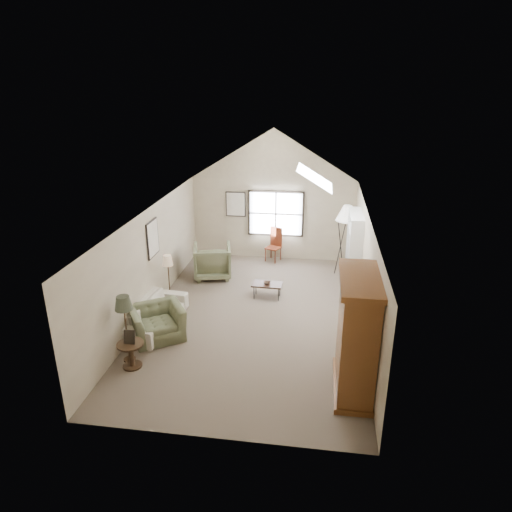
# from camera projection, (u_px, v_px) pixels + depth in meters

# --- Properties ---
(room_shell) EXTENTS (5.01, 8.01, 4.00)m
(room_shell) POSITION_uv_depth(u_px,v_px,m) (253.00, 183.00, 9.70)
(room_shell) COLOR brown
(room_shell) RESTS_ON ground
(window) EXTENTS (1.72, 0.08, 1.42)m
(window) POSITION_uv_depth(u_px,v_px,m) (276.00, 214.00, 13.98)
(window) COLOR black
(window) RESTS_ON room_shell
(skylight) EXTENTS (0.80, 1.20, 0.52)m
(skylight) POSITION_uv_depth(u_px,v_px,m) (316.00, 176.00, 10.36)
(skylight) COLOR white
(skylight) RESTS_ON room_shell
(wall_art) EXTENTS (1.97, 3.71, 0.88)m
(wall_art) POSITION_uv_depth(u_px,v_px,m) (195.00, 221.00, 12.28)
(wall_art) COLOR black
(wall_art) RESTS_ON room_shell
(armoire) EXTENTS (0.60, 1.50, 2.20)m
(armoire) POSITION_uv_depth(u_px,v_px,m) (357.00, 335.00, 7.95)
(armoire) COLOR brown
(armoire) RESTS_ON ground
(tv_alcove) EXTENTS (0.32, 1.30, 2.10)m
(tv_alcove) POSITION_uv_depth(u_px,v_px,m) (354.00, 253.00, 11.60)
(tv_alcove) COLOR white
(tv_alcove) RESTS_ON ground
(media_console) EXTENTS (0.34, 1.18, 0.60)m
(media_console) POSITION_uv_depth(u_px,v_px,m) (350.00, 284.00, 11.91)
(media_console) COLOR #382316
(media_console) RESTS_ON ground
(tv_panel) EXTENTS (0.05, 0.90, 0.55)m
(tv_panel) POSITION_uv_depth(u_px,v_px,m) (352.00, 262.00, 11.69)
(tv_panel) COLOR black
(tv_panel) RESTS_ON media_console
(sofa) EXTENTS (1.00, 2.14, 0.61)m
(sofa) POSITION_uv_depth(u_px,v_px,m) (155.00, 314.00, 10.35)
(sofa) COLOR beige
(sofa) RESTS_ON ground
(armchair_near) EXTENTS (1.44, 1.40, 0.71)m
(armchair_near) POSITION_uv_depth(u_px,v_px,m) (157.00, 322.00, 9.87)
(armchair_near) COLOR #595E42
(armchair_near) RESTS_ON ground
(armchair_far) EXTENTS (1.23, 1.26, 0.95)m
(armchair_far) POSITION_uv_depth(u_px,v_px,m) (212.00, 261.00, 12.93)
(armchair_far) COLOR #6B704E
(armchair_far) RESTS_ON ground
(coffee_table) EXTENTS (0.79, 0.46, 0.39)m
(coffee_table) POSITION_uv_depth(u_px,v_px,m) (267.00, 291.00, 11.75)
(coffee_table) COLOR #362416
(coffee_table) RESTS_ON ground
(bowl) EXTENTS (0.19, 0.19, 0.05)m
(bowl) POSITION_uv_depth(u_px,v_px,m) (267.00, 283.00, 11.67)
(bowl) COLOR #321C14
(bowl) RESTS_ON coffee_table
(side_table) EXTENTS (0.57, 0.57, 0.52)m
(side_table) POSITION_uv_depth(u_px,v_px,m) (131.00, 355.00, 8.87)
(side_table) COLOR #352216
(side_table) RESTS_ON ground
(side_chair) EXTENTS (0.54, 0.54, 1.04)m
(side_chair) POSITION_uv_depth(u_px,v_px,m) (273.00, 245.00, 14.07)
(side_chair) COLOR brown
(side_chair) RESTS_ON ground
(tripod_lamp) EXTENTS (0.81, 0.81, 2.12)m
(tripod_lamp) POSITION_uv_depth(u_px,v_px,m) (345.00, 241.00, 12.76)
(tripod_lamp) COLOR white
(tripod_lamp) RESTS_ON ground
(dark_lamp) EXTENTS (0.38, 0.38, 1.45)m
(dark_lamp) POSITION_uv_depth(u_px,v_px,m) (126.00, 328.00, 8.91)
(dark_lamp) COLOR #292C1F
(dark_lamp) RESTS_ON ground
(tan_lamp) EXTENTS (0.28, 0.28, 1.30)m
(tan_lamp) POSITION_uv_depth(u_px,v_px,m) (169.00, 279.00, 11.34)
(tan_lamp) COLOR tan
(tan_lamp) RESTS_ON ground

